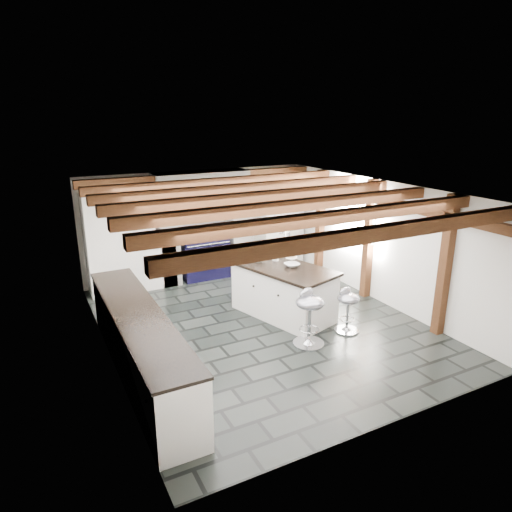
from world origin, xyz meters
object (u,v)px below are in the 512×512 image
kitchen_island (283,290)px  bar_stool_near (348,305)px  bar_stool_far (309,311)px  range_cooker (204,257)px

kitchen_island → bar_stool_near: size_ratio=2.74×
kitchen_island → bar_stool_far: size_ratio=2.25×
kitchen_island → range_cooker: bearing=85.1°
kitchen_island → bar_stool_far: kitchen_island is taller
bar_stool_far → kitchen_island: bearing=60.8°
bar_stool_near → range_cooker: bearing=100.1°
bar_stool_near → bar_stool_far: (-0.82, -0.09, 0.10)m
range_cooker → kitchen_island: (0.52, -2.51, 0.00)m
bar_stool_near → bar_stool_far: bearing=178.8°
range_cooker → bar_stool_far: 3.65m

